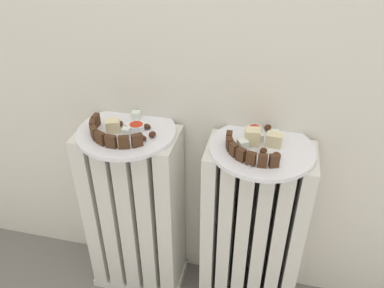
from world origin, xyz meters
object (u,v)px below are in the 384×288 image
object	(u,v)px
jam_bowl_left	(136,127)
jam_bowl_right	(254,131)
plate_right	(262,149)
radiator_right	(252,234)
radiator_left	(136,215)
fork	(252,156)
plate_left	(127,132)

from	to	relation	value
jam_bowl_left	jam_bowl_right	size ratio (longest dim) A/B	1.16
plate_right	jam_bowl_right	xyz separation A→B (m)	(-0.03, 0.06, 0.02)
jam_bowl_left	jam_bowl_right	world-z (taller)	jam_bowl_right
radiator_right	radiator_left	bearing A→B (deg)	-180.00
fork	jam_bowl_left	bearing A→B (deg)	170.87
radiator_left	jam_bowl_right	xyz separation A→B (m)	(0.37, 0.06, 0.36)
plate_right	jam_bowl_left	size ratio (longest dim) A/B	6.26
plate_left	jam_bowl_left	xyz separation A→B (m)	(0.03, 0.00, 0.02)
radiator_left	plate_right	xyz separation A→B (m)	(0.40, 0.00, 0.34)
radiator_left	jam_bowl_right	bearing A→B (deg)	8.89
radiator_left	jam_bowl_left	size ratio (longest dim) A/B	13.75
jam_bowl_left	plate_left	bearing A→B (deg)	-173.72
radiator_right	fork	bearing A→B (deg)	-112.43
radiator_left	plate_left	distance (m)	0.34
plate_right	jam_bowl_right	distance (m)	0.07
radiator_right	plate_left	xyz separation A→B (m)	(-0.40, -0.00, 0.34)
radiator_left	plate_right	size ratio (longest dim) A/B	2.20
plate_right	radiator_right	bearing A→B (deg)	90.00
plate_left	jam_bowl_left	size ratio (longest dim) A/B	6.26
radiator_left	jam_bowl_left	world-z (taller)	jam_bowl_left
radiator_left	radiator_right	world-z (taller)	same
plate_left	jam_bowl_left	world-z (taller)	jam_bowl_left
radiator_left	fork	bearing A→B (deg)	-7.89
plate_left	plate_right	bearing A→B (deg)	0.00
plate_left	radiator_right	bearing A→B (deg)	0.00
radiator_right	jam_bowl_left	distance (m)	0.51
jam_bowl_left	fork	bearing A→B (deg)	-9.13
plate_right	jam_bowl_right	size ratio (longest dim) A/B	7.26
plate_left	jam_bowl_right	bearing A→B (deg)	8.89
plate_left	jam_bowl_right	size ratio (longest dim) A/B	7.26
plate_right	fork	world-z (taller)	fork
plate_left	radiator_left	bearing A→B (deg)	0.00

